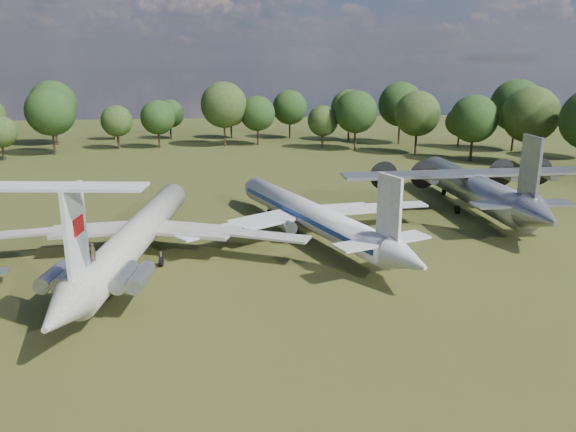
{
  "coord_description": "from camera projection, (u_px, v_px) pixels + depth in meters",
  "views": [
    {
      "loc": [
        3.3,
        -59.71,
        20.99
      ],
      "look_at": [
        10.55,
        -3.27,
        5.0
      ],
      "focal_mm": 35.0,
      "sensor_mm": 36.0,
      "label": 1
    }
  ],
  "objects": [
    {
      "name": "ground",
      "position": [
        190.0,
        255.0,
        62.29
      ],
      "size": [
        300.0,
        300.0,
        0.0
      ],
      "primitive_type": "plane",
      "color": "#273E14",
      "rests_on": "ground"
    },
    {
      "name": "il62_airliner",
      "position": [
        139.0,
        240.0,
        59.95
      ],
      "size": [
        43.31,
        52.61,
        4.68
      ],
      "primitive_type": null,
      "rotation": [
        0.0,
        0.0,
        -0.15
      ],
      "color": "silver",
      "rests_on": "ground"
    },
    {
      "name": "tu104_jet",
      "position": [
        310.0,
        220.0,
        67.77
      ],
      "size": [
        46.4,
        53.1,
        4.44
      ],
      "primitive_type": null,
      "rotation": [
        0.0,
        0.0,
        0.34
      ],
      "color": "silver",
      "rests_on": "ground"
    },
    {
      "name": "an12_transport",
      "position": [
        473.0,
        192.0,
        79.38
      ],
      "size": [
        37.1,
        41.46,
        5.45
      ],
      "primitive_type": null,
      "rotation": [
        0.0,
        0.0,
        0.0
      ],
      "color": "#ADB0B6",
      "rests_on": "ground"
    },
    {
      "name": "person_on_il62",
      "position": [
        92.0,
        252.0,
        46.47
      ],
      "size": [
        0.65,
        0.47,
        1.66
      ],
      "primitive_type": "imported",
      "rotation": [
        0.0,
        0.0,
        3.26
      ],
      "color": "olive",
      "rests_on": "il62_airliner"
    }
  ]
}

